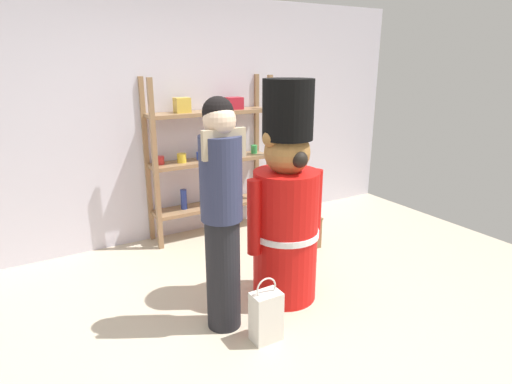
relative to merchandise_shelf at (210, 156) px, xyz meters
The scene contains 7 objects.
ground_plane 2.24m from the merchandise_shelf, 104.78° to the right, with size 6.40×6.40×0.00m, color beige.
back_wall 0.69m from the merchandise_shelf, 157.25° to the left, with size 6.40×0.12×2.60m, color silver.
merchandise_shelf is the anchor object (origin of this frame).
teddy_bear_guard 1.63m from the merchandise_shelf, 93.04° to the right, with size 0.71×0.55×1.82m.
person_shopper 1.89m from the merchandise_shelf, 112.46° to the right, with size 0.31×0.30×1.72m.
shopping_bag 2.25m from the merchandise_shelf, 104.77° to the right, with size 0.21×0.15×0.50m.
display_crate 1.32m from the merchandise_shelf, 54.81° to the right, with size 0.37×0.27×0.34m.
Camera 1 is at (-1.44, -2.33, 1.95)m, focal length 30.01 mm.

